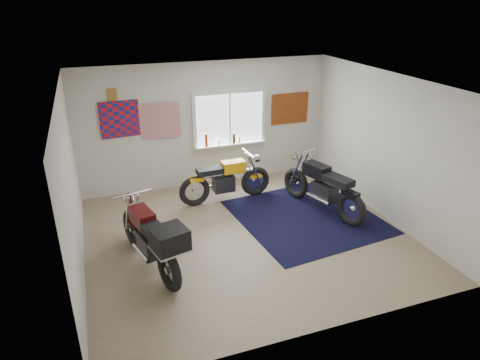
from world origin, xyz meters
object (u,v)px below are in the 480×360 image
object	(u,v)px
yellow_triumph	(225,181)
navy_rug	(306,217)
black_chrome_bike	(323,188)
maroon_tourer	(153,240)

from	to	relation	value
yellow_triumph	navy_rug	bearing A→B (deg)	-47.45
yellow_triumph	black_chrome_bike	world-z (taller)	black_chrome_bike
maroon_tourer	navy_rug	bearing A→B (deg)	-90.35
black_chrome_bike	maroon_tourer	distance (m)	3.55
navy_rug	black_chrome_bike	bearing A→B (deg)	19.82
navy_rug	yellow_triumph	world-z (taller)	yellow_triumph
navy_rug	yellow_triumph	distance (m)	1.80
navy_rug	black_chrome_bike	xyz separation A→B (m)	(0.41, 0.15, 0.47)
black_chrome_bike	navy_rug	bearing A→B (deg)	92.60
navy_rug	maroon_tourer	world-z (taller)	maroon_tourer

